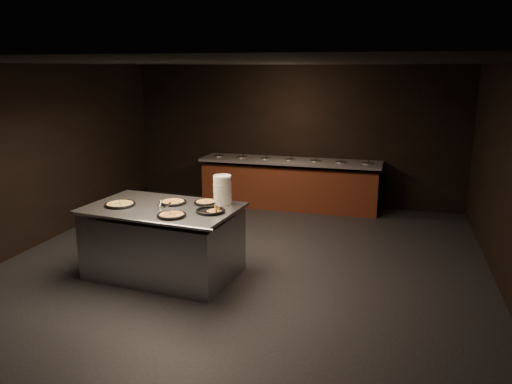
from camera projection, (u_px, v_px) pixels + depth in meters
room at (236, 173)px, 6.77m from camera, size 7.02×8.02×2.92m
salad_bar at (289, 187)px, 10.34m from camera, size 3.70×0.83×1.18m
serving_counter at (164, 242)px, 6.95m from camera, size 2.17×1.50×0.99m
plate_stack at (222, 190)px, 6.93m from camera, size 0.25×0.25×0.40m
pan_veggie_whole at (120, 204)px, 6.87m from camera, size 0.42×0.42×0.04m
pan_cheese_whole at (173, 202)px, 6.98m from camera, size 0.38×0.38×0.04m
pan_cheese_slices_a at (206, 202)px, 6.97m from camera, size 0.34×0.34×0.04m
pan_cheese_slices_b at (172, 215)px, 6.37m from camera, size 0.38×0.38×0.04m
pan_veggie_slices at (211, 211)px, 6.56m from camera, size 0.39×0.39×0.04m
server_left at (160, 202)px, 6.78m from camera, size 0.14×0.31×0.15m
server_right at (169, 208)px, 6.47m from camera, size 0.31×0.22×0.17m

